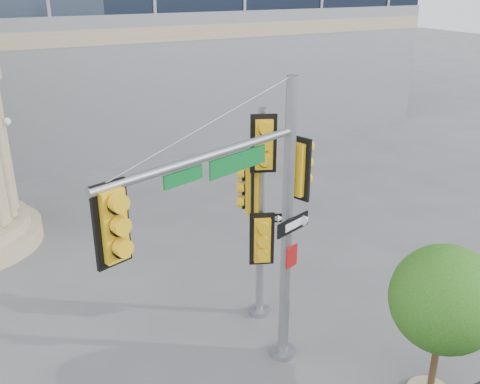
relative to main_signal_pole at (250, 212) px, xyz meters
name	(u,v)px	position (x,y,z in m)	size (l,w,h in m)	color
ground	(309,363)	(1.32, -0.16, -3.59)	(120.00, 120.00, 0.00)	#545456
main_signal_pole	(250,212)	(0.00, 0.00, 0.00)	(4.33, 1.79, 5.79)	slate
secondary_signal_pole	(259,202)	(1.20, 1.76, -0.72)	(0.83, 0.81, 4.89)	slate
street_tree	(445,302)	(2.85, -1.95, -1.55)	(1.98, 1.94, 3.09)	tan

